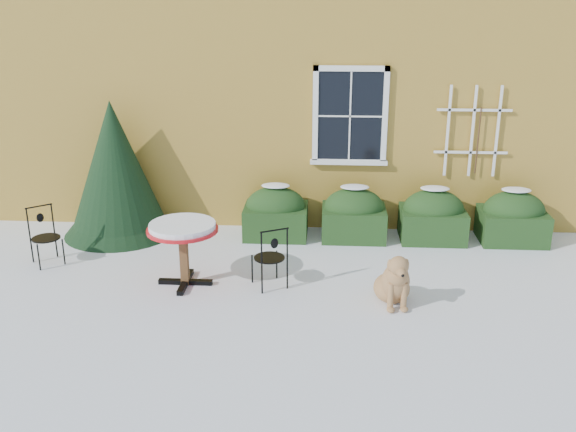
# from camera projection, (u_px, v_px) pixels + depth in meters

# --- Properties ---
(ground) EXTENTS (80.00, 80.00, 0.00)m
(ground) POSITION_uv_depth(u_px,v_px,m) (283.00, 305.00, 8.44)
(ground) COLOR white
(ground) RESTS_ON ground
(house) EXTENTS (12.40, 8.40, 6.40)m
(house) POSITION_uv_depth(u_px,v_px,m) (305.00, 25.00, 13.97)
(house) COLOR gold
(house) RESTS_ON ground
(hedge_row) EXTENTS (4.95, 0.80, 0.91)m
(hedge_row) POSITION_uv_depth(u_px,v_px,m) (393.00, 216.00, 10.61)
(hedge_row) COLOR #173313
(hedge_row) RESTS_ON ground
(evergreen_shrub) EXTENTS (1.87, 1.87, 2.26)m
(evergreen_shrub) POSITION_uv_depth(u_px,v_px,m) (116.00, 181.00, 10.70)
(evergreen_shrub) COLOR black
(evergreen_shrub) RESTS_ON ground
(bistro_table) EXTENTS (0.98, 0.98, 0.91)m
(bistro_table) POSITION_uv_depth(u_px,v_px,m) (183.00, 234.00, 8.81)
(bistro_table) COLOR black
(bistro_table) RESTS_ON ground
(patio_chair_near) EXTENTS (0.54, 0.54, 0.90)m
(patio_chair_near) POSITION_uv_depth(u_px,v_px,m) (270.00, 257.00, 8.83)
(patio_chair_near) COLOR black
(patio_chair_near) RESTS_ON ground
(patio_chair_far) EXTENTS (0.54, 0.54, 0.88)m
(patio_chair_far) POSITION_uv_depth(u_px,v_px,m) (45.00, 236.00, 9.64)
(patio_chair_far) COLOR black
(patio_chair_far) RESTS_ON ground
(dog) EXTENTS (0.56, 0.86, 0.76)m
(dog) POSITION_uv_depth(u_px,v_px,m) (394.00, 283.00, 8.38)
(dog) COLOR #B0804F
(dog) RESTS_ON ground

